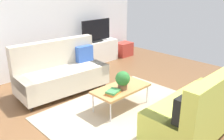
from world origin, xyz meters
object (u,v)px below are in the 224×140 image
potted_plant (123,80)px  table_book_0 (113,93)px  vase_0 (79,41)px  coffee_table (121,89)px  bottle_0 (86,41)px  bottle_1 (88,41)px  tv (96,31)px  couch_beige (61,72)px  couch_green (201,108)px  tv_console (96,52)px  storage_trunk (124,49)px

potted_plant → table_book_0: (-0.26, -0.02, -0.17)m
table_book_0 → vase_0: vase_0 is taller
coffee_table → bottle_0: bearing=65.8°
potted_plant → bottle_1: bearing=63.9°
tv → table_book_0: bearing=-125.5°
bottle_0 → couch_beige: bearing=-146.0°
couch_beige → table_book_0: size_ratio=8.15×
tv → bottle_1: size_ratio=6.77×
table_book_0 → potted_plant: bearing=3.9°
couch_green → coffee_table: 1.45m
tv_console → potted_plant: size_ratio=4.08×
bottle_1 → vase_0: bearing=161.1°
coffee_table → tv: 2.90m
couch_green → vase_0: 3.98m
storage_trunk → bottle_1: size_ratio=3.52×
bottle_0 → storage_trunk: bearing=-2.3°
tv → bottle_0: size_ratio=5.63×
couch_beige → bottle_1: (1.56, 0.99, 0.27)m
tv → table_book_0: (-1.79, -2.51, -0.52)m
couch_green → storage_trunk: couch_green is taller
table_book_0 → bottle_1: bearing=59.4°
bottle_0 → couch_green: bearing=-101.7°
potted_plant → bottle_1: (1.21, 2.47, 0.11)m
tv → bottle_0: (-0.41, -0.02, -0.22)m
potted_plant → bottle_1: 2.75m
tv → bottle_1: bearing=-176.4°
table_book_0 → vase_0: size_ratio=1.22×
storage_trunk → coffee_table: bearing=-137.9°
tv → storage_trunk: tv is taller
vase_0 → bottle_0: vase_0 is taller
couch_green → couch_beige: bearing=103.5°
bottle_0 → table_book_0: bearing=-119.0°
couch_beige → potted_plant: (0.35, -1.48, 0.17)m
couch_green → bottle_1: couch_green is taller
coffee_table → vase_0: vase_0 is taller
coffee_table → tv_console: bearing=58.6°
vase_0 → bottle_1: (0.26, -0.09, -0.02)m
couch_beige → storage_trunk: 3.12m
couch_beige → couch_green: 2.92m
tv_console → storage_trunk: tv_console is taller
table_book_0 → bottle_1: size_ratio=1.63×
vase_0 → couch_green: bearing=-99.1°
couch_beige → tv: 2.19m
coffee_table → storage_trunk: 3.50m
couch_beige → potted_plant: bearing=107.4°
couch_green → tv: bearing=72.8°
tv_console → storage_trunk: size_ratio=2.69×
couch_beige → couch_green: same height
couch_green → storage_trunk: size_ratio=3.66×
couch_beige → tv_console: couch_beige is taller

